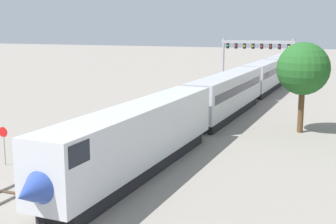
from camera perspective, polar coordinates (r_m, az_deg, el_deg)
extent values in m
plane|color=gray|center=(29.21, -11.24, -9.68)|extent=(400.00, 400.00, 0.00)
cube|color=slate|center=(84.35, 13.07, 3.56)|extent=(0.07, 200.00, 0.16)
cube|color=slate|center=(84.12, 14.04, 3.50)|extent=(0.07, 200.00, 0.16)
cube|color=#473828|center=(26.60, -10.07, -11.59)|extent=(2.60, 0.24, 0.10)
cube|color=#473828|center=(29.80, -5.84, -9.01)|extent=(2.60, 0.24, 0.10)
cube|color=#473828|center=(33.16, -2.48, -6.91)|extent=(2.60, 0.24, 0.10)
cube|color=#473828|center=(36.66, 0.22, -5.18)|extent=(2.60, 0.24, 0.10)
cube|color=#473828|center=(40.25, 2.43, -3.75)|extent=(2.60, 0.24, 0.10)
cube|color=#473828|center=(43.91, 4.27, -2.55)|extent=(2.60, 0.24, 0.10)
cube|color=#473828|center=(47.63, 5.83, -1.54)|extent=(2.60, 0.24, 0.10)
cube|color=#473828|center=(51.39, 7.15, -0.67)|extent=(2.60, 0.24, 0.10)
cube|color=#473828|center=(55.18, 8.30, 0.08)|extent=(2.60, 0.24, 0.10)
cube|color=#473828|center=(59.00, 9.29, 0.73)|extent=(2.60, 0.24, 0.10)
cube|color=#473828|center=(62.84, 10.17, 1.31)|extent=(2.60, 0.24, 0.10)
cube|color=#473828|center=(66.70, 10.95, 1.81)|extent=(2.60, 0.24, 0.10)
cube|color=#473828|center=(70.58, 11.64, 2.27)|extent=(2.60, 0.24, 0.10)
cube|color=#473828|center=(74.47, 12.25, 2.67)|extent=(2.60, 0.24, 0.10)
cube|color=#473828|center=(78.37, 12.81, 3.03)|extent=(2.60, 0.24, 0.10)
cube|color=#473828|center=(82.28, 13.32, 3.36)|extent=(2.60, 0.24, 0.10)
cube|color=#473828|center=(86.20, 13.78, 3.66)|extent=(2.60, 0.24, 0.10)
cube|color=#473828|center=(90.12, 14.20, 3.93)|extent=(2.60, 0.24, 0.10)
cube|color=#473828|center=(94.05, 14.58, 4.18)|extent=(2.60, 0.24, 0.10)
cube|color=#473828|center=(97.99, 14.93, 4.41)|extent=(2.60, 0.24, 0.10)
cube|color=#473828|center=(101.93, 15.26, 4.62)|extent=(2.60, 0.24, 0.10)
cube|color=#473828|center=(105.88, 15.56, 4.82)|extent=(2.60, 0.24, 0.10)
cube|color=#473828|center=(109.83, 15.85, 5.00)|extent=(2.60, 0.24, 0.10)
cube|color=#473828|center=(113.79, 16.11, 5.17)|extent=(2.60, 0.24, 0.10)
cube|color=#473828|center=(117.74, 16.35, 5.32)|extent=(2.60, 0.24, 0.10)
cube|color=#473828|center=(121.70, 16.58, 5.47)|extent=(2.60, 0.24, 0.10)
cube|color=#473828|center=(125.66, 16.79, 5.61)|extent=(2.60, 0.24, 0.10)
cube|color=#473828|center=(129.63, 17.00, 5.74)|extent=(2.60, 0.24, 0.10)
cube|color=#473828|center=(133.60, 17.18, 5.86)|extent=(2.60, 0.24, 0.10)
cube|color=#473828|center=(137.56, 17.36, 5.97)|extent=(2.60, 0.24, 0.10)
cube|color=#473828|center=(141.53, 17.53, 6.08)|extent=(2.60, 0.24, 0.10)
cube|color=#473828|center=(145.51, 17.69, 6.18)|extent=(2.60, 0.24, 0.10)
cube|color=#473828|center=(149.48, 17.84, 6.28)|extent=(2.60, 0.24, 0.10)
cube|color=#473828|center=(153.46, 17.99, 6.37)|extent=(2.60, 0.24, 0.10)
cube|color=#473828|center=(157.43, 18.12, 6.46)|extent=(2.60, 0.24, 0.10)
cube|color=#473828|center=(161.41, 18.25, 6.54)|extent=(2.60, 0.24, 0.10)
cube|color=#473828|center=(165.39, 18.37, 6.62)|extent=(2.60, 0.24, 0.10)
cube|color=#473828|center=(169.37, 18.49, 6.69)|extent=(2.60, 0.24, 0.10)
cube|color=#473828|center=(173.35, 18.60, 6.76)|extent=(2.60, 0.24, 0.10)
cube|color=#473828|center=(177.33, 18.71, 6.83)|extent=(2.60, 0.24, 0.10)
cube|color=#473828|center=(181.31, 18.81, 6.90)|extent=(2.60, 0.24, 0.10)
cube|color=slate|center=(66.36, 5.32, 1.94)|extent=(0.07, 160.00, 0.16)
cube|color=slate|center=(65.94, 6.51, 1.87)|extent=(0.07, 160.00, 0.16)
cube|color=#473828|center=(29.80, -19.10, -9.56)|extent=(2.60, 0.24, 0.10)
cube|color=#473828|center=(32.69, -14.39, -7.51)|extent=(2.60, 0.24, 0.10)
cube|color=#473828|center=(35.79, -10.50, -5.76)|extent=(2.60, 0.24, 0.10)
cube|color=#473828|center=(39.05, -7.26, -4.28)|extent=(2.60, 0.24, 0.10)
cube|color=#473828|center=(42.44, -4.55, -3.02)|extent=(2.60, 0.24, 0.10)
cube|color=#473828|center=(45.92, -2.24, -1.94)|extent=(2.60, 0.24, 0.10)
cube|color=#473828|center=(49.49, -0.26, -1.02)|extent=(2.60, 0.24, 0.10)
cube|color=#473828|center=(53.12, 1.44, -0.22)|extent=(2.60, 0.24, 0.10)
cube|color=#473828|center=(56.79, 2.93, 0.48)|extent=(2.60, 0.24, 0.10)
cube|color=#473828|center=(60.51, 4.23, 1.09)|extent=(2.60, 0.24, 0.10)
cube|color=#473828|center=(64.26, 5.39, 1.63)|extent=(2.60, 0.24, 0.10)
cube|color=#473828|center=(68.04, 6.41, 2.11)|extent=(2.60, 0.24, 0.10)
cube|color=#473828|center=(71.85, 7.33, 2.54)|extent=(2.60, 0.24, 0.10)
cube|color=#473828|center=(75.67, 8.16, 2.93)|extent=(2.60, 0.24, 0.10)
cube|color=#473828|center=(79.51, 8.91, 3.27)|extent=(2.60, 0.24, 0.10)
cube|color=#473828|center=(83.37, 9.59, 3.59)|extent=(2.60, 0.24, 0.10)
cube|color=#473828|center=(87.24, 10.21, 3.88)|extent=(2.60, 0.24, 0.10)
cube|color=#473828|center=(91.12, 10.77, 4.14)|extent=(2.60, 0.24, 0.10)
cube|color=#473828|center=(95.01, 11.29, 4.38)|extent=(2.60, 0.24, 0.10)
cube|color=#473828|center=(98.91, 11.77, 4.60)|extent=(2.60, 0.24, 0.10)
cube|color=#473828|center=(102.82, 12.22, 4.80)|extent=(2.60, 0.24, 0.10)
cube|color=#473828|center=(106.73, 12.63, 4.99)|extent=(2.60, 0.24, 0.10)
cube|color=#473828|center=(110.65, 13.01, 5.17)|extent=(2.60, 0.24, 0.10)
cube|color=#473828|center=(114.58, 13.37, 5.33)|extent=(2.60, 0.24, 0.10)
cube|color=#473828|center=(118.51, 13.70, 5.48)|extent=(2.60, 0.24, 0.10)
cube|color=#473828|center=(122.44, 14.01, 5.62)|extent=(2.60, 0.24, 0.10)
cube|color=#473828|center=(126.38, 14.31, 5.76)|extent=(2.60, 0.24, 0.10)
cube|color=#473828|center=(130.32, 14.58, 5.88)|extent=(2.60, 0.24, 0.10)
cube|color=#473828|center=(134.27, 14.84, 6.00)|extent=(2.60, 0.24, 0.10)
cube|color=#473828|center=(138.22, 15.09, 6.11)|extent=(2.60, 0.24, 0.10)
cube|color=#473828|center=(142.17, 15.32, 6.21)|extent=(2.60, 0.24, 0.10)
cube|color=silver|center=(31.27, -3.56, -2.58)|extent=(3.00, 21.38, 3.80)
cone|color=#2D479E|center=(22.58, -16.15, -9.30)|extent=(2.88, 2.60, 2.88)
cube|color=black|center=(23.17, -14.17, -4.70)|extent=(3.04, 1.80, 1.10)
cube|color=black|center=(31.91, -3.51, -6.78)|extent=(2.52, 19.24, 1.00)
cube|color=#B7BABF|center=(51.93, 7.55, 2.63)|extent=(3.00, 21.38, 3.80)
cube|color=black|center=(51.87, 7.56, 3.07)|extent=(3.04, 19.67, 0.90)
cube|color=black|center=(52.31, 7.49, 0.03)|extent=(2.52, 19.24, 1.00)
cube|color=#B7BABF|center=(73.60, 12.26, 4.81)|extent=(3.00, 21.38, 3.80)
cube|color=black|center=(73.56, 12.27, 5.12)|extent=(3.04, 19.67, 0.90)
cube|color=black|center=(73.87, 12.19, 2.96)|extent=(2.52, 19.24, 1.00)
cube|color=#B7BABF|center=(95.59, 14.83, 5.98)|extent=(3.00, 21.38, 3.80)
cube|color=black|center=(95.56, 14.84, 6.22)|extent=(3.04, 19.67, 0.90)
cube|color=black|center=(95.80, 14.76, 4.55)|extent=(2.52, 19.24, 1.00)
cube|color=#B7BABF|center=(117.73, 16.44, 6.71)|extent=(3.00, 21.38, 3.80)
cube|color=black|center=(117.71, 16.45, 6.91)|extent=(3.04, 19.67, 0.90)
cube|color=black|center=(117.90, 16.37, 5.55)|extent=(2.52, 19.24, 1.00)
cylinder|color=#999BA0|center=(78.36, 6.95, 6.21)|extent=(0.36, 0.36, 8.24)
cylinder|color=#999BA0|center=(75.99, 15.35, 5.78)|extent=(0.36, 0.36, 8.24)
cube|color=#999BA0|center=(76.78, 11.18, 8.63)|extent=(12.10, 0.36, 0.50)
cube|color=black|center=(78.05, 7.52, 8.25)|extent=(0.44, 0.32, 0.90)
sphere|color=green|center=(77.87, 7.48, 8.25)|extent=(0.28, 0.28, 0.28)
cube|color=black|center=(77.68, 8.55, 8.21)|extent=(0.44, 0.32, 0.90)
sphere|color=red|center=(77.49, 8.51, 8.21)|extent=(0.28, 0.28, 0.28)
cube|color=black|center=(77.33, 9.59, 8.17)|extent=(0.44, 0.32, 0.90)
sphere|color=yellow|center=(77.14, 9.56, 8.17)|extent=(0.28, 0.28, 0.28)
cube|color=black|center=(77.01, 10.64, 8.13)|extent=(0.44, 0.32, 0.90)
sphere|color=yellow|center=(76.82, 10.61, 8.13)|extent=(0.28, 0.28, 0.28)
cube|color=black|center=(76.71, 11.70, 8.08)|extent=(0.44, 0.32, 0.90)
sphere|color=red|center=(76.52, 11.67, 8.08)|extent=(0.28, 0.28, 0.28)
cube|color=black|center=(76.44, 12.76, 8.03)|extent=(0.44, 0.32, 0.90)
sphere|color=red|center=(76.25, 12.74, 8.03)|extent=(0.28, 0.28, 0.28)
cube|color=black|center=(76.19, 13.84, 7.98)|extent=(0.44, 0.32, 0.90)
sphere|color=red|center=(76.00, 13.81, 7.98)|extent=(0.28, 0.28, 0.28)
cube|color=black|center=(75.97, 14.91, 7.93)|extent=(0.44, 0.32, 0.90)
sphere|color=yellow|center=(75.78, 14.89, 7.92)|extent=(0.28, 0.28, 0.28)
cylinder|color=gray|center=(35.54, -19.84, -4.58)|extent=(0.08, 0.08, 2.20)
cylinder|color=red|center=(35.20, -20.00, -2.39)|extent=(0.76, 0.03, 0.76)
cylinder|color=brown|center=(45.40, 16.36, 0.26)|extent=(0.56, 0.56, 4.42)
sphere|color=#235B23|center=(44.89, 16.62, 5.24)|extent=(5.00, 5.00, 5.00)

